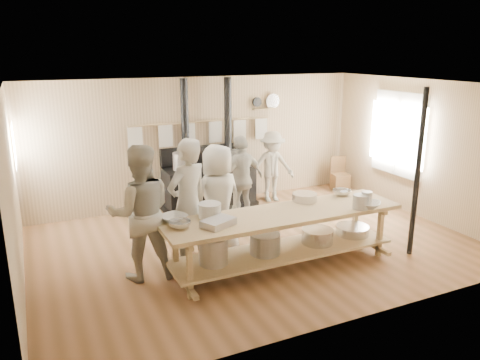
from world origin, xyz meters
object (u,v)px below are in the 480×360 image
object	(u,v)px
chair	(340,180)
stove	(208,182)
prep_table	(283,234)
roasting_pan	(218,222)
cook_left	(141,213)
cook_right	(242,179)
cook_far_left	(188,204)
cook_center	(218,200)
cook_by_window	(272,167)

from	to	relation	value
chair	stove	bearing A→B (deg)	-169.40
stove	prep_table	world-z (taller)	stove
chair	roasting_pan	size ratio (longest dim) A/B	1.79
stove	chair	world-z (taller)	stove
stove	cook_left	xyz separation A→B (m)	(-1.94, -2.45, 0.43)
prep_table	cook_right	xyz separation A→B (m)	(0.26, 1.98, 0.30)
stove	cook_far_left	world-z (taller)	stove
cook_right	cook_center	bearing A→B (deg)	36.58
stove	roasting_pan	xyz separation A→B (m)	(-1.05, -3.11, 0.38)
cook_far_left	roasting_pan	distance (m)	0.74
cook_left	stove	bearing A→B (deg)	-119.68
prep_table	cook_center	world-z (taller)	cook_center
cook_center	cook_by_window	world-z (taller)	cook_center
stove	roasting_pan	size ratio (longest dim) A/B	6.05
stove	chair	distance (m)	3.18
cook_by_window	roasting_pan	distance (m)	3.82
cook_left	chair	world-z (taller)	cook_left
cook_far_left	cook_right	xyz separation A→B (m)	(1.49, 1.36, -0.15)
cook_center	chair	xyz separation A→B (m)	(3.82, 1.97, -0.64)
cook_right	roasting_pan	xyz separation A→B (m)	(-1.31, -2.07, 0.08)
cook_right	chair	xyz separation A→B (m)	(2.90, 0.89, -0.59)
chair	prep_table	bearing A→B (deg)	-124.46
cook_left	roasting_pan	distance (m)	1.10
cook_by_window	roasting_pan	xyz separation A→B (m)	(-2.43, -2.94, 0.15)
cook_right	chair	distance (m)	3.09
roasting_pan	cook_right	bearing A→B (deg)	57.68
prep_table	cook_center	size ratio (longest dim) A/B	2.07
cook_far_left	roasting_pan	size ratio (longest dim) A/B	4.49
cook_right	stove	bearing A→B (deg)	-89.39
cook_right	cook_by_window	distance (m)	1.42
cook_by_window	roasting_pan	size ratio (longest dim) A/B	3.47
roasting_pan	cook_by_window	bearing A→B (deg)	50.45
prep_table	cook_far_left	size ratio (longest dim) A/B	1.86
cook_center	roasting_pan	distance (m)	1.07
prep_table	stove	bearing A→B (deg)	89.96
cook_center	roasting_pan	size ratio (longest dim) A/B	4.05
cook_far_left	cook_by_window	xyz separation A→B (m)	(2.61, 2.23, -0.22)
cook_left	cook_far_left	bearing A→B (deg)	-167.05
cook_left	cook_center	xyz separation A→B (m)	(1.28, 0.33, -0.08)
cook_left	chair	xyz separation A→B (m)	(5.10, 2.30, -0.73)
prep_table	cook_right	world-z (taller)	cook_right
stove	cook_center	xyz separation A→B (m)	(-0.66, -2.12, 0.35)
cook_far_left	cook_center	xyz separation A→B (m)	(0.58, 0.28, -0.09)
chair	roasting_pan	distance (m)	5.19
cook_by_window	cook_far_left	bearing A→B (deg)	-133.14
cook_center	chair	bearing A→B (deg)	-164.50
chair	cook_left	bearing A→B (deg)	-142.33
cook_left	roasting_pan	world-z (taller)	cook_left
cook_left	cook_right	distance (m)	2.62
cook_left	cook_by_window	world-z (taller)	cook_left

